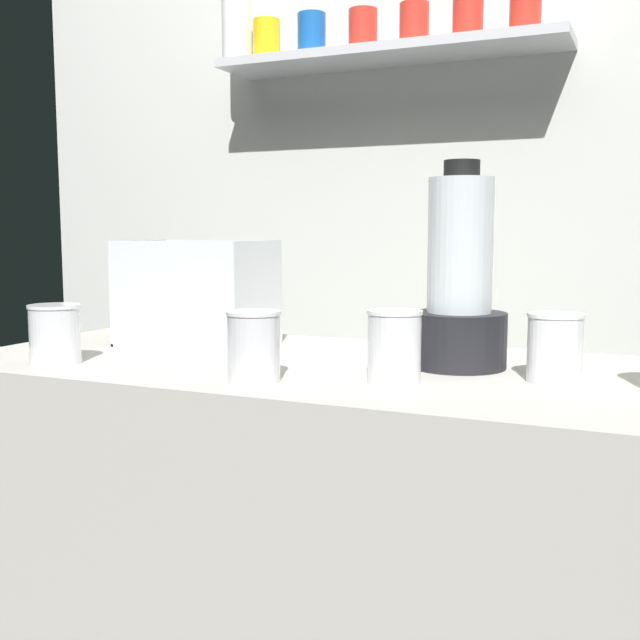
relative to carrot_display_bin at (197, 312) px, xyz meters
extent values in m
cube|color=beige|center=(0.34, -0.10, -0.52)|extent=(1.40, 0.64, 0.90)
cube|color=silver|center=(0.34, 0.67, 0.28)|extent=(2.60, 0.04, 2.50)
cube|color=silver|center=(0.24, 0.55, 0.63)|extent=(0.93, 0.20, 0.02)
cylinder|color=yellow|center=(-0.11, 0.54, 0.70)|extent=(0.08, 0.08, 0.11)
cylinder|color=#1959B2|center=(0.03, 0.53, 0.70)|extent=(0.08, 0.08, 0.11)
cylinder|color=red|center=(0.17, 0.55, 0.70)|extent=(0.08, 0.08, 0.11)
cylinder|color=red|center=(0.31, 0.56, 0.70)|extent=(0.08, 0.08, 0.11)
cylinder|color=red|center=(0.45, 0.55, 0.70)|extent=(0.08, 0.08, 0.11)
cylinder|color=red|center=(0.59, 0.56, 0.70)|extent=(0.08, 0.08, 0.11)
cylinder|color=white|center=(-0.21, 0.55, 0.73)|extent=(0.08, 0.08, 0.18)
cube|color=white|center=(0.00, 0.00, -0.07)|extent=(0.30, 0.21, 0.01)
cube|color=white|center=(0.00, -0.10, 0.04)|extent=(0.30, 0.01, 0.23)
cube|color=white|center=(0.00, 0.10, 0.04)|extent=(0.30, 0.01, 0.23)
cube|color=white|center=(-0.15, 0.00, 0.04)|extent=(0.01, 0.21, 0.23)
cube|color=white|center=(0.15, 0.00, 0.04)|extent=(0.01, 0.21, 0.23)
cone|color=orange|center=(0.04, 0.01, -0.05)|extent=(0.14, 0.12, 0.03)
cone|color=orange|center=(0.01, 0.00, -0.05)|extent=(0.17, 0.07, 0.02)
cone|color=orange|center=(-0.06, 0.00, -0.05)|extent=(0.14, 0.12, 0.03)
cone|color=orange|center=(-0.05, -0.02, -0.05)|extent=(0.15, 0.10, 0.03)
cone|color=orange|center=(0.00, 0.00, -0.02)|extent=(0.04, 0.18, 0.02)
cone|color=orange|center=(0.04, 0.00, -0.01)|extent=(0.18, 0.07, 0.03)
cone|color=orange|center=(-0.03, 0.00, -0.01)|extent=(0.12, 0.16, 0.03)
cone|color=orange|center=(0.03, 0.01, -0.01)|extent=(0.15, 0.10, 0.03)
cone|color=orange|center=(-0.01, 0.00, 0.00)|extent=(0.17, 0.10, 0.03)
cone|color=orange|center=(0.01, 0.00, 0.01)|extent=(0.04, 0.18, 0.03)
cone|color=orange|center=(-0.02, 0.01, 0.00)|extent=(0.15, 0.05, 0.02)
cone|color=orange|center=(0.00, -0.01, 0.02)|extent=(0.06, 0.16, 0.03)
cylinder|color=black|center=(0.59, -0.05, -0.02)|extent=(0.17, 0.17, 0.10)
cylinder|color=silver|center=(0.59, -0.05, 0.15)|extent=(0.12, 0.12, 0.24)
cylinder|color=maroon|center=(0.59, -0.05, 0.05)|extent=(0.10, 0.10, 0.04)
cylinder|color=black|center=(0.59, -0.05, 0.28)|extent=(0.06, 0.06, 0.03)
cylinder|color=white|center=(-0.11, -0.31, -0.02)|extent=(0.09, 0.09, 0.10)
cylinder|color=yellow|center=(-0.11, -0.31, -0.03)|extent=(0.08, 0.08, 0.07)
cylinder|color=white|center=(-0.11, -0.31, 0.04)|extent=(0.10, 0.10, 0.01)
cylinder|color=white|center=(0.31, -0.31, -0.02)|extent=(0.09, 0.09, 0.11)
cylinder|color=orange|center=(0.31, -0.31, -0.04)|extent=(0.08, 0.08, 0.06)
cylinder|color=white|center=(0.31, -0.31, 0.04)|extent=(0.09, 0.09, 0.01)
cylinder|color=white|center=(0.53, -0.23, -0.01)|extent=(0.09, 0.09, 0.11)
cylinder|color=red|center=(0.53, -0.23, -0.02)|extent=(0.08, 0.08, 0.10)
cylinder|color=white|center=(0.53, -0.23, 0.05)|extent=(0.09, 0.09, 0.01)
cylinder|color=white|center=(0.76, -0.12, -0.02)|extent=(0.09, 0.09, 0.11)
cylinder|color=red|center=(0.76, -0.12, -0.03)|extent=(0.08, 0.08, 0.09)
cylinder|color=white|center=(0.76, -0.12, 0.04)|extent=(0.09, 0.09, 0.01)
camera|label=1|loc=(0.90, -1.39, 0.17)|focal=42.68mm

